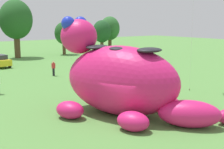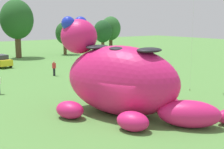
{
  "view_description": "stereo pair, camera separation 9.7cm",
  "coord_description": "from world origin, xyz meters",
  "views": [
    {
      "loc": [
        -11.56,
        -14.71,
        6.31
      ],
      "look_at": [
        0.83,
        2.38,
        2.59
      ],
      "focal_mm": 49.67,
      "sensor_mm": 36.0,
      "label": 1
    },
    {
      "loc": [
        -11.48,
        -14.77,
        6.31
      ],
      "look_at": [
        0.83,
        2.38,
        2.59
      ],
      "focal_mm": 49.67,
      "sensor_mm": 36.0,
      "label": 2
    }
  ],
  "objects": [
    {
      "name": "ground_plane",
      "position": [
        0.0,
        0.0,
        0.0
      ],
      "size": [
        160.0,
        160.0,
        0.0
      ],
      "primitive_type": "plane",
      "color": "#568E42"
    },
    {
      "name": "tree_mid_right",
      "position": [
        14.86,
        36.84,
        3.91
      ],
      "size": [
        3.37,
        3.37,
        5.98
      ],
      "color": "brown",
      "rests_on": "ground"
    },
    {
      "name": "spectator_wandering",
      "position": [
        3.58,
        13.0,
        0.85
      ],
      "size": [
        0.38,
        0.26,
        1.71
      ],
      "color": "#2D334C",
      "rests_on": "ground"
    },
    {
      "name": "spectator_near_inflatable",
      "position": [
        3.53,
        17.52,
        0.85
      ],
      "size": [
        0.38,
        0.26,
        1.71
      ],
      "color": "black",
      "rests_on": "ground"
    },
    {
      "name": "giant_inflatable_creature",
      "position": [
        0.86,
        1.38,
        2.4
      ],
      "size": [
        9.73,
        11.45,
        6.58
      ],
      "color": "#E01E6B",
      "rests_on": "ground"
    },
    {
      "name": "tree_right",
      "position": [
        21.99,
        34.88,
        4.13
      ],
      "size": [
        3.55,
        3.55,
        6.31
      ],
      "color": "brown",
      "rests_on": "ground"
    },
    {
      "name": "spectator_mid_field",
      "position": [
        9.63,
        17.4,
        0.85
      ],
      "size": [
        0.38,
        0.26,
        1.71
      ],
      "color": "black",
      "rests_on": "ground"
    },
    {
      "name": "tree_far_right",
      "position": [
        25.13,
        36.64,
        4.62
      ],
      "size": [
        3.98,
        3.98,
        7.06
      ],
      "color": "brown",
      "rests_on": "ground"
    },
    {
      "name": "car_yellow",
      "position": [
        0.41,
        27.83,
        0.86
      ],
      "size": [
        2.49,
        4.34,
        1.72
      ],
      "color": "yellow",
      "rests_on": "ground"
    },
    {
      "name": "tree_centre_right",
      "position": [
        6.15,
        36.99,
        6.35
      ],
      "size": [
        5.47,
        5.47,
        9.71
      ],
      "color": "brown",
      "rests_on": "ground"
    }
  ]
}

